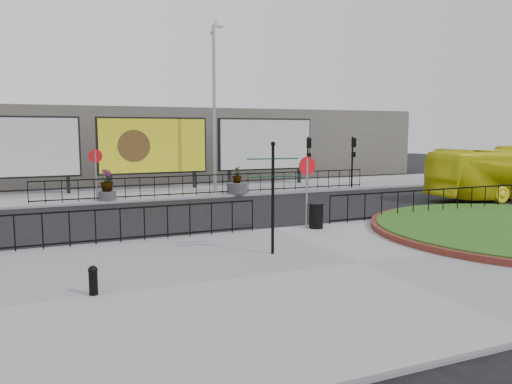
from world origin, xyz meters
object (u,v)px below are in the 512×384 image
fingerpost_sign (273,187)px  planter_a (107,187)px  lamp_post (214,106)px  litter_bin (316,216)px  planter_c (237,185)px  billboard_mid (153,146)px  bollard (93,279)px

fingerpost_sign → planter_a: fingerpost_sign is taller
lamp_post → fingerpost_sign: lamp_post is taller
litter_bin → planter_c: bearing=84.7°
litter_bin → planter_a: (-5.79, 10.00, 0.20)m
billboard_mid → fingerpost_sign: (-0.15, -16.23, -0.63)m
lamp_post → litter_bin: size_ratio=10.64×
lamp_post → planter_a: size_ratio=6.12×
billboard_mid → fingerpost_sign: bearing=-90.5°
bollard → litter_bin: bearing=29.1°
lamp_post → bollard: 18.35m
lamp_post → planter_c: 4.58m
fingerpost_sign → litter_bin: bearing=55.2°
bollard → litter_bin: litter_bin is taller
billboard_mid → litter_bin: billboard_mid is taller
bollard → planter_c: (8.70, 14.32, 0.13)m
billboard_mid → lamp_post: 4.23m
lamp_post → fingerpost_sign: bearing=-102.5°
bollard → litter_bin: (7.77, 4.32, 0.10)m
planter_a → planter_c: size_ratio=1.03×
lamp_post → fingerpost_sign: size_ratio=3.01×
billboard_mid → lamp_post: size_ratio=0.67×
lamp_post → fingerpost_sign: 14.88m
fingerpost_sign → bollard: fingerpost_sign is taller
billboard_mid → fingerpost_sign: billboard_mid is taller
planter_c → planter_a: bearing=180.0°
planter_a → planter_c: bearing=-0.0°
billboard_mid → bollard: 18.70m
lamp_post → billboard_mid: bearing=146.7°
fingerpost_sign → billboard_mid: bearing=102.3°
planter_a → planter_c: (6.72, -0.00, -0.17)m
lamp_post → planter_c: (0.69, -1.60, -4.24)m
fingerpost_sign → planter_c: 13.30m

